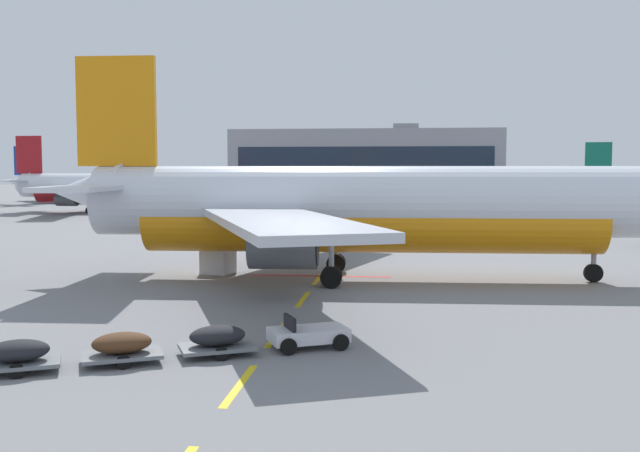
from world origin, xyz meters
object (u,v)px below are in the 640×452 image
(airliner_foreground, at_px, (360,208))
(uld_cargo_container, at_px, (218,260))
(airliner_far_center, at_px, (77,184))
(baggage_train, at_px, (172,343))
(airliner_mid_left, at_px, (518,189))
(airliner_far_right, at_px, (106,188))

(airliner_foreground, height_order, uld_cargo_container, airliner_foreground)
(airliner_far_center, relative_size, baggage_train, 2.41)
(airliner_foreground, relative_size, airliner_far_center, 1.30)
(airliner_mid_left, xyz_separation_m, uld_cargo_container, (-27.30, -64.73, -2.35))
(airliner_far_center, bearing_deg, uld_cargo_container, -60.40)
(airliner_mid_left, bearing_deg, airliner_foreground, -106.03)
(airliner_foreground, distance_m, airliner_mid_left, 68.84)
(baggage_train, xyz_separation_m, uld_cargo_container, (-3.25, 18.48, 0.27))
(airliner_mid_left, bearing_deg, baggage_train, -106.12)
(baggage_train, height_order, uld_cargo_container, uld_cargo_container)
(airliner_foreground, height_order, baggage_train, airliner_foreground)
(airliner_foreground, relative_size, airliner_mid_left, 1.25)
(uld_cargo_container, bearing_deg, baggage_train, -80.03)
(airliner_mid_left, height_order, uld_cargo_container, airliner_mid_left)
(baggage_train, bearing_deg, uld_cargo_container, 99.97)
(airliner_far_center, height_order, uld_cargo_container, airliner_far_center)
(airliner_mid_left, distance_m, airliner_far_right, 57.81)
(airliner_mid_left, xyz_separation_m, baggage_train, (-24.05, -83.21, -2.62))
(airliner_mid_left, bearing_deg, airliner_far_right, -169.10)
(airliner_foreground, height_order, airliner_mid_left, airliner_foreground)
(airliner_far_right, xyz_separation_m, uld_cargo_container, (29.46, -53.80, -2.64))
(airliner_far_center, height_order, airliner_far_right, airliner_far_right)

